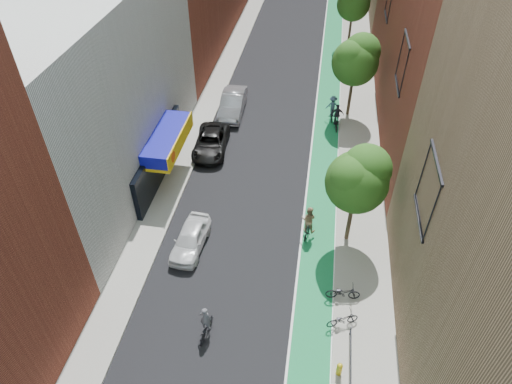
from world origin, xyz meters
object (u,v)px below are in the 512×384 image
at_px(cyclist_lane_near, 308,223).
at_px(fire_hydrant, 339,369).
at_px(cyclist_lead, 206,326).
at_px(parked_car_black, 211,142).
at_px(parked_car_silver, 233,104).
at_px(cyclist_lane_mid, 337,119).
at_px(cyclist_lane_far, 332,109).
at_px(parked_car_white, 190,239).

bearing_deg(cyclist_lane_near, fire_hydrant, 112.79).
bearing_deg(cyclist_lead, parked_car_black, -70.98).
relative_size(parked_car_silver, cyclist_lane_near, 2.37).
bearing_deg(cyclist_lane_mid, fire_hydrant, 86.30).
relative_size(cyclist_lead, cyclist_lane_near, 0.89).
xyz_separation_m(parked_car_silver, cyclist_lead, (2.68, -20.33, -0.20)).
bearing_deg(cyclist_lead, fire_hydrant, 176.52).
xyz_separation_m(parked_car_black, fire_hydrant, (9.56, -16.04, -0.12)).
distance_m(parked_car_silver, cyclist_lane_far, 8.04).
relative_size(cyclist_lane_mid, cyclist_lane_far, 1.03).
bearing_deg(cyclist_lane_near, cyclist_lead, 69.05).
relative_size(parked_car_silver, cyclist_lane_far, 2.53).
height_order(parked_car_silver, cyclist_lead, cyclist_lead).
distance_m(parked_car_black, parked_car_silver, 5.46).
distance_m(cyclist_lead, cyclist_lane_near, 8.55).
relative_size(parked_car_silver, fire_hydrant, 6.55).
distance_m(parked_car_black, cyclist_lead, 15.24).
height_order(cyclist_lane_mid, cyclist_lane_far, cyclist_lane_mid).
xyz_separation_m(cyclist_lane_mid, fire_hydrant, (0.60, -20.40, -0.25)).
bearing_deg(parked_car_white, cyclist_lane_near, 20.14).
bearing_deg(cyclist_lead, parked_car_silver, -75.71).
xyz_separation_m(parked_car_white, cyclist_lead, (2.20, -5.37, -0.04)).
xyz_separation_m(parked_car_silver, cyclist_lane_near, (7.01, -12.97, 0.14)).
bearing_deg(parked_car_white, fire_hydrant, -34.11).
height_order(cyclist_lead, cyclist_lane_mid, cyclist_lane_mid).
xyz_separation_m(parked_car_silver, cyclist_lane_far, (8.03, 0.28, 0.05)).
xyz_separation_m(parked_car_silver, cyclist_lane_mid, (8.41, -1.08, -0.03)).
bearing_deg(parked_car_white, parked_car_silver, 95.03).
relative_size(parked_car_white, parked_car_silver, 0.78).
bearing_deg(cyclist_lane_near, parked_car_black, -35.31).
height_order(parked_car_white, fire_hydrant, parked_car_white).
bearing_deg(parked_car_white, parked_car_black, 99.37).
bearing_deg(parked_car_black, cyclist_lead, -81.88).
relative_size(parked_car_black, cyclist_lead, 2.57).
height_order(cyclist_lead, cyclist_lane_near, cyclist_lane_near).
distance_m(parked_car_black, cyclist_lane_mid, 9.97).
relative_size(parked_car_black, cyclist_lane_near, 2.30).
height_order(cyclist_lane_far, fire_hydrant, cyclist_lane_far).
xyz_separation_m(parked_car_black, parked_car_silver, (0.55, 5.43, 0.15)).
bearing_deg(fire_hydrant, parked_car_silver, 112.76).
relative_size(parked_car_black, cyclist_lane_mid, 2.38).
relative_size(cyclist_lead, cyclist_lane_mid, 0.93).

